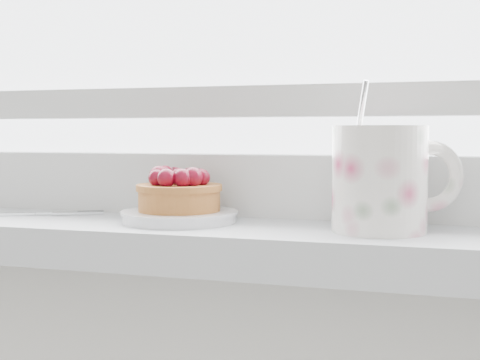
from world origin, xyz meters
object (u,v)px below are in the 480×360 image
at_px(raspberry_tart, 179,191).
at_px(floral_mug, 383,177).
at_px(fork, 21,214).
at_px(saucer, 179,216).

relative_size(raspberry_tart, floral_mug, 0.62).
relative_size(raspberry_tart, fork, 0.53).
bearing_deg(saucer, floral_mug, -1.43).
height_order(saucer, fork, saucer).
distance_m(saucer, floral_mug, 0.22).
relative_size(saucer, fork, 0.73).
bearing_deg(fork, saucer, 0.11).
bearing_deg(fork, raspberry_tart, 0.08).
distance_m(floral_mug, fork, 0.41).
distance_m(raspberry_tart, fork, 0.20).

